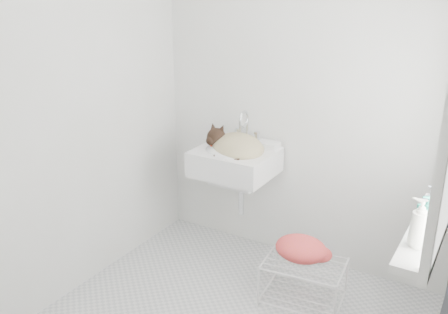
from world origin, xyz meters
The scene contains 11 objects.
back_wall centered at (0.00, 1.00, 1.25)m, with size 2.20×0.02×2.50m, color white.
left_wall centered at (-1.10, 0.00, 1.25)m, with size 0.02×2.00×2.50m, color white.
windowsill centered at (1.01, 0.20, 0.83)m, with size 0.16×0.88×0.04m, color white.
sink centered at (-0.38, 0.74, 0.85)m, with size 0.55×0.48×0.22m, color white.
faucet centered at (-0.38, 0.92, 0.99)m, with size 0.20×0.14×0.20m, color silver, non-canonical shape.
cat centered at (-0.37, 0.72, 0.89)m, with size 0.44×0.38×0.25m.
wire_rack centered at (0.30, 0.45, 0.15)m, with size 0.49×0.34×0.30m, color silver.
towel centered at (0.26, 0.48, 0.33)m, with size 0.34×0.24×0.14m, color #D04C1E.
bottle_a centered at (1.00, -0.02, 0.85)m, with size 0.08×0.08×0.20m, color white.
bottle_b centered at (1.00, 0.20, 0.85)m, with size 0.07×0.08×0.17m, color teal.
bottle_c centered at (1.00, 0.35, 0.85)m, with size 0.12×0.12×0.16m, color silver.
Camera 1 is at (1.26, -2.17, 1.99)m, focal length 39.47 mm.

